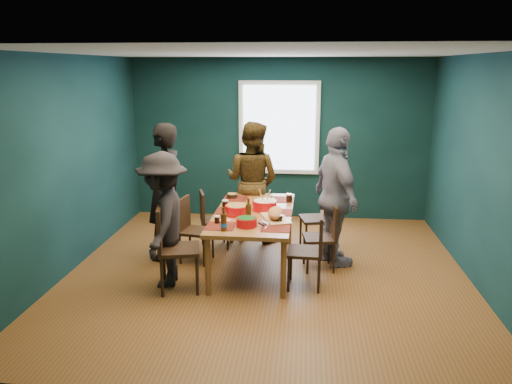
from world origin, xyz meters
TOP-DOWN VIEW (x-y plane):
  - room at (0.00, 0.27)m, footprint 5.01×5.01m
  - dining_table at (-0.19, 0.20)m, footprint 0.99×1.96m
  - chair_left_far at (-0.90, 0.83)m, footprint 0.47×0.47m
  - chair_left_mid at (-1.05, 0.32)m, footprint 0.45×0.45m
  - chair_left_near at (-1.07, -0.60)m, footprint 0.55×0.55m
  - chair_right_far at (0.71, 0.95)m, footprint 0.50×0.50m
  - chair_right_mid at (0.73, 0.22)m, footprint 0.44×0.44m
  - chair_right_near at (0.56, -0.36)m, footprint 0.42×0.42m
  - person_far_left at (-1.41, 0.39)m, footprint 0.67×0.79m
  - person_back at (-0.33, 1.33)m, footprint 1.04×0.93m
  - person_right at (0.86, 0.39)m, footprint 0.82×1.15m
  - person_near_left at (-1.19, -0.43)m, footprint 0.69×1.09m
  - bowl_salad at (-0.39, 0.06)m, footprint 0.30×0.30m
  - bowl_dumpling at (-0.06, 0.29)m, footprint 0.31×0.31m
  - bowl_herbs at (-0.21, -0.40)m, footprint 0.24×0.24m
  - cutting_board at (0.11, -0.09)m, footprint 0.42×0.66m
  - small_bowl at (-0.57, 0.86)m, footprint 0.15×0.15m
  - beer_bottle_a at (-0.45, -0.58)m, footprint 0.07×0.07m
  - beer_bottle_b at (-0.22, -0.16)m, footprint 0.07×0.07m
  - cola_glass_a at (-0.57, -0.32)m, footprint 0.07×0.07m
  - cola_glass_b at (0.17, -0.21)m, footprint 0.07×0.07m
  - cola_glass_c at (0.24, 0.73)m, footprint 0.08×0.08m
  - cola_glass_d at (-0.58, 0.32)m, footprint 0.08×0.08m
  - napkin_a at (0.21, 0.24)m, footprint 0.19×0.19m
  - napkin_b at (-0.51, -0.19)m, footprint 0.20×0.20m
  - napkin_c at (0.16, -0.47)m, footprint 0.21×0.21m

SIDE VIEW (x-z plane):
  - chair_left_far at x=-0.90m, z-range 0.07..0.90m
  - chair_right_mid at x=0.73m, z-range 0.07..0.93m
  - chair_left_mid at x=-1.05m, z-range 0.07..0.94m
  - chair_right_near at x=0.56m, z-range 0.07..0.97m
  - chair_right_far at x=0.71m, z-range 0.08..1.00m
  - chair_left_near at x=-1.07m, z-range 0.08..1.10m
  - dining_table at x=-0.19m, z-range 0.30..1.04m
  - napkin_b at x=-0.51m, z-range 0.74..0.75m
  - napkin_a at x=0.21m, z-range 0.74..0.75m
  - napkin_c at x=0.16m, z-range 0.74..0.75m
  - small_bowl at x=-0.57m, z-range 0.74..0.80m
  - cola_glass_a at x=-0.57m, z-range 0.75..0.84m
  - cola_glass_b at x=0.17m, z-range 0.75..0.84m
  - bowl_herbs at x=-0.21m, z-range 0.75..0.85m
  - person_near_left at x=-1.19m, z-range 0.00..1.60m
  - cola_glass_d at x=-0.58m, z-range 0.75..0.86m
  - cola_glass_c at x=0.24m, z-range 0.75..0.86m
  - cutting_board at x=0.11m, z-range 0.74..0.88m
  - bowl_salad at x=-0.39m, z-range 0.75..0.87m
  - bowl_dumpling at x=-0.06m, z-range 0.67..0.96m
  - beer_bottle_a at x=-0.45m, z-range 0.70..0.98m
  - beer_bottle_b at x=-0.22m, z-range 0.71..0.98m
  - person_back at x=-0.33m, z-range 0.00..1.77m
  - person_right at x=0.86m, z-range 0.00..1.82m
  - person_far_left at x=-1.41m, z-range 0.00..1.84m
  - room at x=0.00m, z-range 0.01..2.73m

